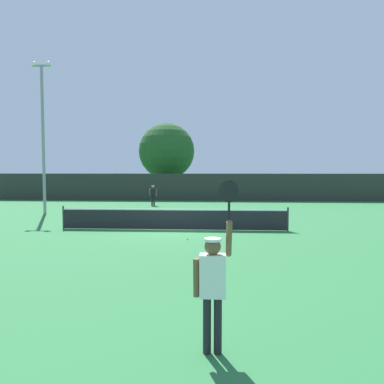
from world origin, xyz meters
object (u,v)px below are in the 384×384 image
(player_serving, at_px, (213,277))
(parked_car_near, at_px, (168,188))
(player_receiving, at_px, (153,194))
(tennis_ball, at_px, (188,239))
(large_tree, at_px, (167,151))
(light_pole, at_px, (43,129))

(player_serving, bearing_deg, parked_car_near, 98.27)
(player_receiving, distance_m, tennis_ball, 14.11)
(player_serving, xyz_separation_m, parked_car_near, (-4.91, 33.76, -0.37))
(player_serving, xyz_separation_m, large_tree, (-4.86, 32.11, 3.56))
(large_tree, relative_size, parked_car_near, 1.74)
(large_tree, xyz_separation_m, parked_car_near, (-0.05, 1.65, -3.93))
(tennis_ball, distance_m, light_pole, 13.51)
(player_serving, bearing_deg, light_pole, 122.37)
(player_receiving, height_order, light_pole, light_pole)
(parked_car_near, bearing_deg, large_tree, -94.13)
(tennis_ball, distance_m, parked_car_near, 25.37)
(player_receiving, bearing_deg, player_serving, 101.81)
(parked_car_near, bearing_deg, light_pole, -114.15)
(tennis_ball, height_order, light_pole, light_pole)
(tennis_ball, bearing_deg, light_pole, 140.19)
(parked_car_near, bearing_deg, player_receiving, -94.60)
(tennis_ball, bearing_deg, player_receiving, 105.05)
(player_serving, xyz_separation_m, player_receiving, (-4.66, 22.30, -0.20))
(player_receiving, xyz_separation_m, light_pole, (-5.90, -5.63, 4.34))
(player_receiving, relative_size, large_tree, 0.20)
(player_receiving, bearing_deg, large_tree, -88.85)
(tennis_ball, relative_size, parked_car_near, 0.02)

